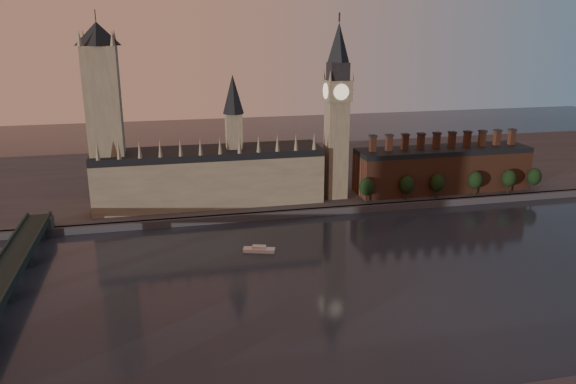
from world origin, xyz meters
name	(u,v)px	position (x,y,z in m)	size (l,w,h in m)	color
ground	(390,281)	(0.00, 0.00, 0.00)	(900.00, 900.00, 0.00)	black
north_bank	(293,173)	(0.00, 178.04, 2.00)	(900.00, 182.00, 4.00)	#434347
palace_of_westminster	(210,174)	(-64.41, 114.91, 21.63)	(130.00, 30.30, 74.00)	gray
victoria_tower	(104,112)	(-120.00, 115.00, 59.09)	(24.00, 24.00, 108.00)	gray
big_ben	(337,110)	(10.00, 110.00, 56.83)	(15.00, 15.00, 107.00)	gray
chimney_block	(442,168)	(80.00, 110.00, 17.82)	(110.00, 25.00, 37.00)	brown
embankment_tree_0	(367,187)	(24.66, 95.32, 13.47)	(8.60, 8.60, 14.88)	black
embankment_tree_1	(407,184)	(49.55, 94.68, 13.47)	(8.60, 8.60, 14.88)	black
embankment_tree_2	(437,183)	(69.01, 94.14, 13.47)	(8.60, 8.60, 14.88)	black
embankment_tree_3	(476,180)	(94.91, 94.84, 13.47)	(8.60, 8.60, 14.88)	black
embankment_tree_4	(509,178)	(117.32, 93.89, 13.47)	(8.60, 8.60, 14.88)	black
embankment_tree_5	(534,177)	(134.91, 93.74, 13.47)	(8.60, 8.60, 14.88)	black
river_boat	(259,249)	(-48.46, 44.47, 1.15)	(15.66, 8.87, 3.01)	silver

